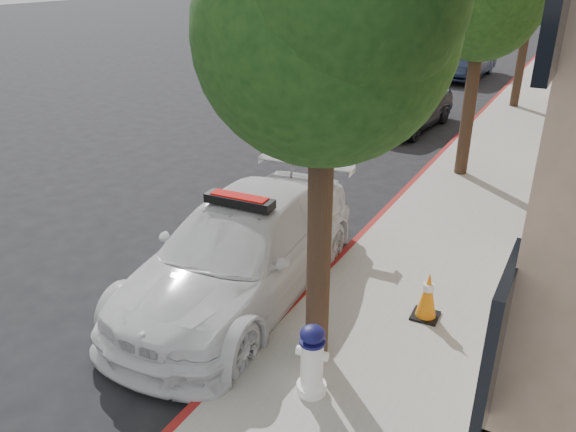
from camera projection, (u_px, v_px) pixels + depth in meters
The scene contains 9 objects.
ground at pixel (224, 251), 10.44m from camera, with size 120.00×120.00×0.00m, color black.
sidewalk at pixel (516, 138), 16.77m from camera, with size 3.20×50.00×0.15m, color gray.
curb_strip at pixel (463, 132), 17.45m from camera, with size 0.12×50.00×0.15m, color maroon.
tree_near at pixel (327, 31), 5.77m from camera, with size 2.92×2.82×5.62m.
police_car at pixel (241, 250), 8.80m from camera, with size 2.56×5.56×1.72m.
parked_car_mid at pixel (410, 106), 17.83m from camera, with size 1.69×4.20×1.43m, color black.
parked_car_far at pixel (466, 60), 25.49m from camera, with size 1.66×4.77×1.57m, color #131C31.
fire_hydrant at pixel (312, 361), 6.65m from camera, with size 0.40×0.37×0.95m.
traffic_cone at pixel (428, 295), 8.12m from camera, with size 0.40×0.40×0.74m.
Camera 1 is at (5.51, -7.49, 4.94)m, focal length 35.00 mm.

